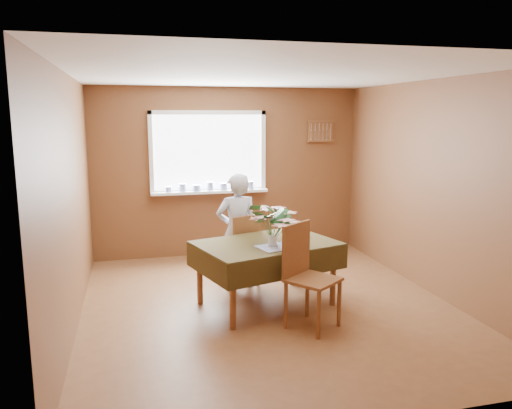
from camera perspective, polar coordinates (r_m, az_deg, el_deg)
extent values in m
plane|color=brown|center=(5.66, 1.39, -11.49)|extent=(4.50, 4.50, 0.00)
plane|color=white|center=(5.28, 1.50, 14.64)|extent=(4.50, 4.50, 0.00)
plane|color=brown|center=(7.50, -3.17, 3.71)|extent=(4.00, 0.00, 4.00)
plane|color=brown|center=(3.26, 12.12, -4.91)|extent=(4.00, 0.00, 4.00)
plane|color=brown|center=(5.17, -20.44, 0.20)|extent=(0.00, 4.50, 4.50)
plane|color=brown|center=(6.17, 19.66, 1.75)|extent=(0.00, 4.50, 4.50)
cube|color=white|center=(7.41, -5.46, 5.93)|extent=(1.60, 0.01, 1.10)
cube|color=white|center=(7.37, -5.52, 10.43)|extent=(1.72, 0.06, 0.06)
cube|color=white|center=(7.46, -5.37, 1.48)|extent=(1.72, 0.06, 0.06)
cube|color=white|center=(7.31, -11.92, 5.71)|extent=(0.06, 0.06, 1.22)
cube|color=white|center=(7.56, 0.82, 6.06)|extent=(0.06, 0.06, 1.22)
cube|color=white|center=(7.39, -5.29, 1.48)|extent=(1.72, 0.20, 0.04)
cylinder|color=white|center=(7.29, -9.96, 1.73)|extent=(0.09, 0.09, 0.08)
cylinder|color=white|center=(7.31, -8.40, 1.93)|extent=(0.11, 0.11, 0.12)
cylinder|color=white|center=(7.33, -6.83, 1.90)|extent=(0.12, 0.12, 0.09)
cylinder|color=white|center=(7.36, -5.28, 2.10)|extent=(0.10, 0.10, 0.13)
cylinder|color=white|center=(7.39, -3.73, 2.07)|extent=(0.11, 0.11, 0.10)
cylinder|color=white|center=(7.43, -2.21, 2.03)|extent=(0.09, 0.09, 0.08)
cylinder|color=white|center=(7.47, -0.70, 2.22)|extent=(0.11, 0.11, 0.12)
cube|color=brown|center=(7.84, 7.39, 8.32)|extent=(0.40, 0.03, 0.30)
cube|color=brown|center=(7.82, 7.46, 9.41)|extent=(0.44, 0.04, 0.03)
cube|color=brown|center=(7.83, 7.41, 7.22)|extent=(0.44, 0.04, 0.03)
cylinder|color=brown|center=(4.98, -2.68, -10.51)|extent=(0.07, 0.07, 0.66)
cylinder|color=brown|center=(5.64, 8.80, -8.11)|extent=(0.07, 0.07, 0.66)
cylinder|color=brown|center=(5.65, -6.45, -8.03)|extent=(0.07, 0.07, 0.66)
cylinder|color=brown|center=(6.24, 4.20, -6.23)|extent=(0.07, 0.07, 0.66)
cube|color=brown|center=(5.49, 1.18, -4.66)|extent=(1.61, 1.30, 0.04)
cube|color=black|center=(5.49, 1.18, -4.41)|extent=(1.68, 1.37, 0.01)
cube|color=black|center=(5.12, 4.12, -7.07)|extent=(1.41, 0.42, 0.26)
cube|color=black|center=(5.94, -1.35, -4.64)|extent=(1.41, 0.42, 0.26)
cube|color=black|center=(5.19, -5.76, -6.86)|extent=(0.29, 0.96, 0.26)
cube|color=black|center=(5.93, 7.23, -4.75)|extent=(0.29, 0.96, 0.26)
cube|color=#5093E4|center=(5.29, 2.52, -4.85)|extent=(0.49, 0.42, 0.01)
cylinder|color=brown|center=(6.48, -1.60, -6.72)|extent=(0.04, 0.04, 0.42)
cylinder|color=brown|center=(6.30, -4.11, -7.22)|extent=(0.04, 0.04, 0.42)
cylinder|color=brown|center=(6.22, 0.16, -7.44)|extent=(0.04, 0.04, 0.42)
cylinder|color=brown|center=(6.04, -2.41, -7.99)|extent=(0.04, 0.04, 0.42)
cube|color=brown|center=(6.19, -2.00, -5.36)|extent=(0.51, 0.51, 0.03)
cube|color=brown|center=(5.99, -1.04, -3.47)|extent=(0.37, 0.17, 0.46)
cylinder|color=brown|center=(4.83, 7.16, -12.41)|extent=(0.04, 0.04, 0.48)
cylinder|color=brown|center=(5.14, 9.48, -11.08)|extent=(0.04, 0.04, 0.48)
cylinder|color=brown|center=(5.03, 3.42, -11.43)|extent=(0.04, 0.04, 0.48)
cylinder|color=brown|center=(5.32, 5.88, -10.22)|extent=(0.04, 0.04, 0.48)
cube|color=brown|center=(4.99, 6.54, -8.56)|extent=(0.62, 0.62, 0.03)
cube|color=brown|center=(5.02, 4.62, -5.08)|extent=(0.38, 0.29, 0.53)
imported|color=white|center=(6.06, -2.18, -3.04)|extent=(0.53, 0.37, 1.41)
cylinder|color=white|center=(5.32, 1.93, -4.11)|extent=(0.10, 0.10, 0.12)
cylinder|color=#33662D|center=(5.30, 1.93, -3.09)|extent=(0.06, 0.06, 0.09)
cylinder|color=white|center=(5.75, 4.94, -3.62)|extent=(0.32, 0.32, 0.01)
cube|color=silver|center=(5.42, 3.16, -4.45)|extent=(0.10, 0.20, 0.00)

